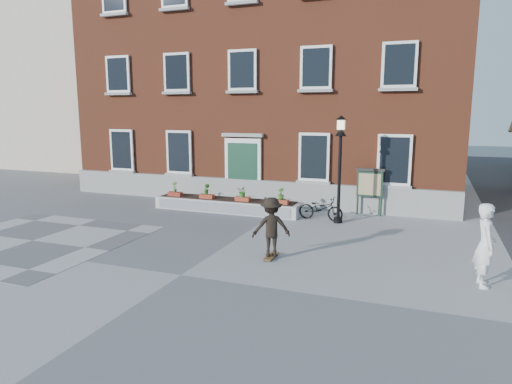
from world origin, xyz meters
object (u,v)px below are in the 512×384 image
at_px(bystander, 485,245).
at_px(skateboarder, 271,227).
at_px(notice_board, 370,184).
at_px(bicycle, 321,208).
at_px(lamp_post, 340,154).

xyz_separation_m(bystander, skateboarder, (-5.35, 0.15, -0.09)).
xyz_separation_m(notice_board, skateboarder, (-1.87, -6.45, -0.36)).
bearing_deg(notice_board, bystander, -62.20).
relative_size(bicycle, bystander, 0.86).
relative_size(bicycle, lamp_post, 0.44).
distance_m(bicycle, notice_board, 2.33).
bearing_deg(bystander, skateboarder, 80.12).
bearing_deg(skateboarder, bicycle, 86.87).
bearing_deg(notice_board, lamp_post, -118.54).
bearing_deg(bicycle, skateboarder, -178.29).
xyz_separation_m(lamp_post, skateboarder, (-0.97, -4.79, -1.64)).
bearing_deg(lamp_post, bystander, -48.47).
relative_size(bystander, notice_board, 1.07).
bearing_deg(lamp_post, notice_board, 61.46).
height_order(bicycle, lamp_post, lamp_post).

